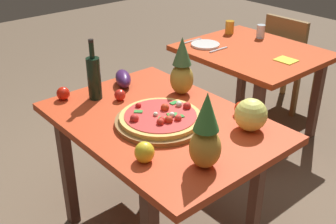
{
  "coord_description": "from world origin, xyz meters",
  "views": [
    {
      "loc": [
        1.47,
        -1.21,
        1.76
      ],
      "look_at": [
        0.04,
        0.02,
        0.78
      ],
      "focal_mm": 44.6,
      "sensor_mm": 36.0,
      "label": 1
    }
  ],
  "objects_px": {
    "pizza": "(161,117)",
    "dinner_plate": "(205,45)",
    "tomato_at_corner": "(120,95)",
    "drinking_glass_water": "(261,31)",
    "dining_chair": "(289,57)",
    "wine_bottle": "(94,77)",
    "bell_pepper": "(144,152)",
    "pineapple_left": "(182,69)",
    "display_table": "(161,134)",
    "napkin_folded": "(286,60)",
    "pineapple_right": "(206,135)",
    "background_table": "(251,62)",
    "tomato_beside_pepper": "(63,93)",
    "melon": "(251,115)",
    "eggplant": "(123,78)",
    "pizza_board": "(161,122)",
    "drinking_glass_juice": "(230,27)",
    "tomato_near_board": "(241,108)",
    "knife_utensil": "(219,50)",
    "fork_utensil": "(193,41)"
  },
  "relations": [
    {
      "from": "pineapple_left",
      "to": "drinking_glass_water",
      "type": "distance_m",
      "value": 1.26
    },
    {
      "from": "dining_chair",
      "to": "pizza",
      "type": "height_order",
      "value": "dining_chair"
    },
    {
      "from": "melon",
      "to": "napkin_folded",
      "type": "bearing_deg",
      "value": 115.59
    },
    {
      "from": "eggplant",
      "to": "tomato_beside_pepper",
      "type": "relative_size",
      "value": 2.65
    },
    {
      "from": "pineapple_left",
      "to": "tomato_beside_pepper",
      "type": "distance_m",
      "value": 0.69
    },
    {
      "from": "display_table",
      "to": "napkin_folded",
      "type": "distance_m",
      "value": 1.22
    },
    {
      "from": "pizza",
      "to": "dinner_plate",
      "type": "height_order",
      "value": "pizza"
    },
    {
      "from": "pizza",
      "to": "fork_utensil",
      "type": "relative_size",
      "value": 2.32
    },
    {
      "from": "background_table",
      "to": "bell_pepper",
      "type": "xyz_separation_m",
      "value": [
        0.63,
        -1.52,
        0.15
      ]
    },
    {
      "from": "tomato_at_corner",
      "to": "napkin_folded",
      "type": "relative_size",
      "value": 0.46
    },
    {
      "from": "tomato_near_board",
      "to": "drinking_glass_water",
      "type": "xyz_separation_m",
      "value": [
        -0.77,
        1.14,
        0.02
      ]
    },
    {
      "from": "pineapple_right",
      "to": "drinking_glass_juice",
      "type": "bearing_deg",
      "value": 128.8
    },
    {
      "from": "background_table",
      "to": "napkin_folded",
      "type": "relative_size",
      "value": 7.15
    },
    {
      "from": "background_table",
      "to": "tomato_beside_pepper",
      "type": "bearing_deg",
      "value": -95.86
    },
    {
      "from": "display_table",
      "to": "pizza_board",
      "type": "bearing_deg",
      "value": -40.35
    },
    {
      "from": "melon",
      "to": "eggplant",
      "type": "bearing_deg",
      "value": -168.97
    },
    {
      "from": "wine_bottle",
      "to": "knife_utensil",
      "type": "relative_size",
      "value": 1.93
    },
    {
      "from": "pineapple_right",
      "to": "knife_utensil",
      "type": "height_order",
      "value": "pineapple_right"
    },
    {
      "from": "tomato_at_corner",
      "to": "drinking_glass_water",
      "type": "xyz_separation_m",
      "value": [
        -0.21,
        1.52,
        0.02
      ]
    },
    {
      "from": "pineapple_right",
      "to": "knife_utensil",
      "type": "bearing_deg",
      "value": 130.89
    },
    {
      "from": "drinking_glass_water",
      "to": "dinner_plate",
      "type": "bearing_deg",
      "value": -107.79
    },
    {
      "from": "wine_bottle",
      "to": "fork_utensil",
      "type": "bearing_deg",
      "value": 108.9
    },
    {
      "from": "tomato_near_board",
      "to": "fork_utensil",
      "type": "distance_m",
      "value": 1.25
    },
    {
      "from": "wine_bottle",
      "to": "pineapple_left",
      "type": "distance_m",
      "value": 0.5
    },
    {
      "from": "bell_pepper",
      "to": "dinner_plate",
      "type": "xyz_separation_m",
      "value": [
        -0.93,
        1.31,
        -0.04
      ]
    },
    {
      "from": "dinner_plate",
      "to": "display_table",
      "type": "bearing_deg",
      "value": -56.07
    },
    {
      "from": "eggplant",
      "to": "tomato_at_corner",
      "type": "height_order",
      "value": "eggplant"
    },
    {
      "from": "pizza",
      "to": "tomato_at_corner",
      "type": "relative_size",
      "value": 6.47
    },
    {
      "from": "dining_chair",
      "to": "knife_utensil",
      "type": "relative_size",
      "value": 4.72
    },
    {
      "from": "background_table",
      "to": "pizza",
      "type": "bearing_deg",
      "value": -71.23
    },
    {
      "from": "tomato_near_board",
      "to": "knife_utensil",
      "type": "distance_m",
      "value": 1.02
    },
    {
      "from": "tomato_at_corner",
      "to": "dining_chair",
      "type": "bearing_deg",
      "value": 94.67
    },
    {
      "from": "pineapple_right",
      "to": "melon",
      "type": "relative_size",
      "value": 2.14
    },
    {
      "from": "drinking_glass_juice",
      "to": "display_table",
      "type": "bearing_deg",
      "value": -60.9
    },
    {
      "from": "pizza_board",
      "to": "tomato_beside_pepper",
      "type": "bearing_deg",
      "value": -157.61
    },
    {
      "from": "pineapple_right",
      "to": "bell_pepper",
      "type": "distance_m",
      "value": 0.28
    },
    {
      "from": "pineapple_left",
      "to": "dinner_plate",
      "type": "distance_m",
      "value": 0.9
    },
    {
      "from": "tomato_near_board",
      "to": "knife_utensil",
      "type": "relative_size",
      "value": 0.4
    },
    {
      "from": "display_table",
      "to": "dinner_plate",
      "type": "distance_m",
      "value": 1.23
    },
    {
      "from": "wine_bottle",
      "to": "bell_pepper",
      "type": "distance_m",
      "value": 0.71
    },
    {
      "from": "napkin_folded",
      "to": "tomato_at_corner",
      "type": "bearing_deg",
      "value": -100.78
    },
    {
      "from": "dining_chair",
      "to": "tomato_beside_pepper",
      "type": "bearing_deg",
      "value": 87.37
    },
    {
      "from": "wine_bottle",
      "to": "background_table",
      "type": "bearing_deg",
      "value": 87.92
    },
    {
      "from": "eggplant",
      "to": "drinking_glass_water",
      "type": "relative_size",
      "value": 1.86
    },
    {
      "from": "dinner_plate",
      "to": "napkin_folded",
      "type": "relative_size",
      "value": 1.57
    },
    {
      "from": "pineapple_right",
      "to": "dinner_plate",
      "type": "bearing_deg",
      "value": 134.67
    },
    {
      "from": "pineapple_right",
      "to": "drinking_glass_juice",
      "type": "distance_m",
      "value": 1.95
    },
    {
      "from": "tomato_at_corner",
      "to": "knife_utensil",
      "type": "distance_m",
      "value": 1.07
    },
    {
      "from": "pineapple_left",
      "to": "tomato_at_corner",
      "type": "height_order",
      "value": "pineapple_left"
    },
    {
      "from": "background_table",
      "to": "drinking_glass_water",
      "type": "xyz_separation_m",
      "value": [
        -0.15,
        0.27,
        0.16
      ]
    }
  ]
}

